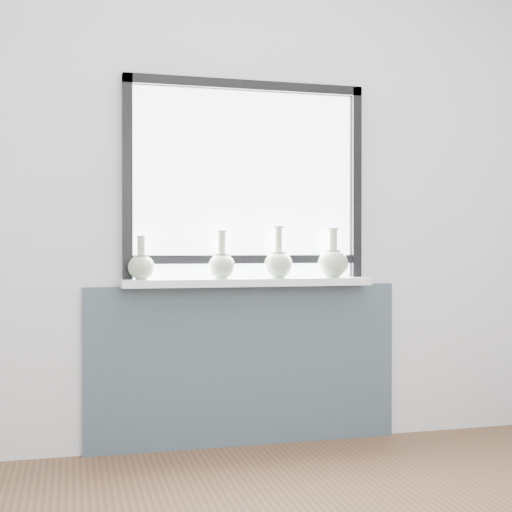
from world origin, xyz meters
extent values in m
cube|color=silver|center=(0.00, 1.81, 1.30)|extent=(3.60, 0.02, 2.60)
cube|color=#3D4E58|center=(0.00, 1.78, 0.43)|extent=(1.70, 0.03, 0.86)
cube|color=white|center=(0.00, 1.71, 0.88)|extent=(1.32, 0.18, 0.04)
cube|color=black|center=(-0.62, 1.76, 1.43)|extent=(0.05, 0.06, 1.05)
cube|color=black|center=(0.62, 1.76, 1.43)|extent=(0.05, 0.06, 1.05)
cube|color=black|center=(0.00, 1.76, 1.92)|extent=(1.30, 0.06, 0.05)
cube|color=black|center=(0.00, 1.76, 1.00)|extent=(1.20, 0.05, 0.04)
cube|color=white|center=(0.00, 1.79, 1.40)|extent=(1.20, 0.01, 1.00)
cylinder|color=#A5BC99|center=(-0.56, 1.70, 0.90)|extent=(0.06, 0.06, 0.01)
ellipsoid|color=#A5BC99|center=(-0.56, 1.70, 0.96)|extent=(0.14, 0.14, 0.13)
cone|color=#A5BC99|center=(-0.56, 1.70, 1.01)|extent=(0.08, 0.08, 0.03)
cylinder|color=#A5BC99|center=(-0.56, 1.70, 1.06)|extent=(0.04, 0.04, 0.10)
cylinder|color=#A5BC99|center=(-0.56, 1.70, 1.12)|extent=(0.05, 0.05, 0.01)
cylinder|color=#A5BC99|center=(-0.14, 1.71, 0.90)|extent=(0.06, 0.06, 0.01)
ellipsoid|color=#A5BC99|center=(-0.14, 1.71, 0.97)|extent=(0.14, 0.14, 0.13)
cone|color=#A5BC99|center=(-0.14, 1.71, 1.02)|extent=(0.08, 0.08, 0.03)
cylinder|color=#A5BC99|center=(-0.14, 1.71, 1.08)|extent=(0.04, 0.04, 0.13)
cylinder|color=#A5BC99|center=(-0.14, 1.71, 1.15)|extent=(0.06, 0.06, 0.01)
cylinder|color=#A5BC99|center=(0.17, 1.71, 0.90)|extent=(0.07, 0.07, 0.01)
ellipsoid|color=#A5BC99|center=(0.17, 1.71, 0.97)|extent=(0.15, 0.15, 0.14)
cone|color=#A5BC99|center=(0.17, 1.71, 1.03)|extent=(0.09, 0.09, 0.03)
cylinder|color=#A5BC99|center=(0.17, 1.71, 1.09)|extent=(0.04, 0.04, 0.14)
cylinder|color=#A5BC99|center=(0.17, 1.71, 1.17)|extent=(0.07, 0.07, 0.01)
cylinder|color=#A5BC99|center=(0.47, 1.71, 0.90)|extent=(0.08, 0.08, 0.01)
ellipsoid|color=#A5BC99|center=(0.47, 1.71, 0.98)|extent=(0.17, 0.17, 0.15)
cone|color=#A5BC99|center=(0.47, 1.71, 1.03)|extent=(0.09, 0.09, 0.03)
cylinder|color=#A5BC99|center=(0.47, 1.71, 1.09)|extent=(0.05, 0.05, 0.13)
cylinder|color=#A5BC99|center=(0.47, 1.71, 1.16)|extent=(0.07, 0.07, 0.01)
camera|label=1|loc=(-0.91, -1.93, 1.06)|focal=50.00mm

